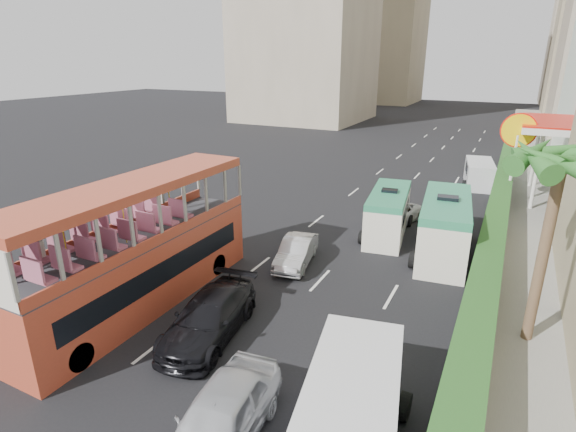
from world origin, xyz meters
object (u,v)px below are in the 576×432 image
Objects in this scene: van_asset at (393,224)px; double_decker_bus at (138,246)px; panel_van_far at (479,174)px; minibus_far at (444,227)px; palm_tree at (543,254)px; car_black at (210,335)px; panel_van_near at (350,417)px; shell_station at (570,163)px; car_silver_lane_a at (296,264)px; minibus_near at (388,213)px.

double_decker_bus is at bearing -104.73° from van_asset.
panel_van_far is (3.70, 11.49, 0.94)m from van_asset.
palm_tree is (3.83, -6.37, 1.93)m from minibus_far.
car_black is at bearing -90.43° from van_asset.
double_decker_bus reaches higher than panel_van_near.
car_black is 14.52m from van_asset.
shell_station is (16.00, 23.00, 0.22)m from double_decker_bus.
van_asset is (6.71, 13.59, -2.53)m from double_decker_bus.
van_asset is 0.68× the size of palm_tree.
double_decker_bus is 4.52m from car_black.
van_asset is at bearing 63.72° from double_decker_bus.
panel_van_near is at bearing -103.28° from shell_station.
car_silver_lane_a is 0.88× the size of van_asset.
van_asset is 0.93× the size of panel_van_far.
minibus_far is (6.06, 4.30, 1.45)m from car_silver_lane_a.
minibus_far is at bearing 24.61° from car_silver_lane_a.
double_decker_bus reaches higher than minibus_near.
double_decker_bus is 2.02× the size of panel_van_near.
van_asset is 0.78× the size of minibus_near.
panel_van_far is (6.71, 25.70, 0.94)m from car_black.
panel_van_near is at bearing -99.81° from panel_van_far.
palm_tree reaches higher than minibus_near.
minibus_far is 7.68m from palm_tree.
car_silver_lane_a is at bearing 78.94° from car_black.
car_silver_lane_a is 0.76× the size of car_black.
panel_van_near is at bearing -17.97° from double_decker_bus.
panel_van_near is (-0.15, -13.56, -0.36)m from minibus_far.
double_decker_bus is 2.85× the size of car_silver_lane_a.
shell_station is (2.20, 19.00, -0.63)m from palm_tree.
car_black reaches higher than van_asset.
car_black is at bearing -113.26° from panel_van_far.
panel_van_far is (10.41, 25.08, -1.59)m from double_decker_bus.
double_decker_bus reaches higher than car_black.
panel_van_near is 28.27m from panel_van_far.
panel_van_near reaches higher than car_black.
minibus_near is (0.08, -1.81, 1.25)m from van_asset.
panel_van_far reaches higher than car_black.
car_black is 12.74m from minibus_far.
double_decker_bus is 10.42m from panel_van_near.
palm_tree is at bearing 16.16° from double_decker_bus.
minibus_far is 1.39× the size of panel_van_far.
shell_station is at bearing 56.92° from van_asset.
minibus_far is 1.20× the size of panel_van_near.
palm_tree is 0.80× the size of shell_station.
panel_van_near is 0.68× the size of shell_station.
double_decker_bus is at bearing -127.93° from minibus_near.
minibus_near reaches higher than car_black.
car_black is at bearing -155.43° from palm_tree.
double_decker_bus is at bearing -133.50° from car_silver_lane_a.
panel_van_near is (9.82, -3.18, -1.44)m from double_decker_bus.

